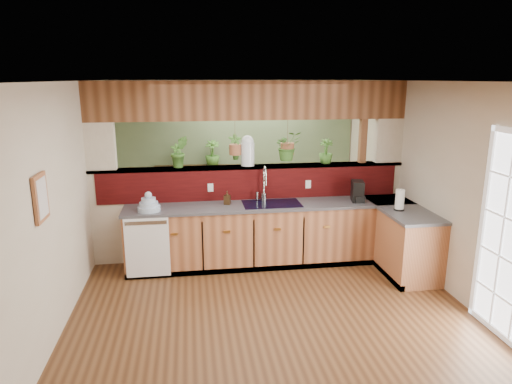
{
  "coord_description": "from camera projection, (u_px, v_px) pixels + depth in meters",
  "views": [
    {
      "loc": [
        -0.88,
        -5.17,
        2.64
      ],
      "look_at": [
        -0.02,
        0.7,
        1.15
      ],
      "focal_mm": 32.0,
      "sensor_mm": 36.0,
      "label": 1
    }
  ],
  "objects": [
    {
      "name": "paper_towel",
      "position": [
        400.0,
        200.0,
        6.13
      ],
      "size": [
        0.14,
        0.14,
        0.3
      ],
      "color": "black",
      "rests_on": "countertop"
    },
    {
      "name": "french_door",
      "position": [
        512.0,
        242.0,
        4.54
      ],
      "size": [
        0.06,
        1.02,
        2.16
      ],
      "primitive_type": "cube",
      "color": "white",
      "rests_on": "ground"
    },
    {
      "name": "sage_backwall",
      "position": [
        236.0,
        150.0,
        8.75
      ],
      "size": [
        4.55,
        0.02,
        2.55
      ],
      "primitive_type": "cube",
      "color": "#5C734F",
      "rests_on": "ground"
    },
    {
      "name": "shelving_console",
      "position": [
        198.0,
        194.0,
        8.61
      ],
      "size": [
        1.65,
        0.64,
        1.07
      ],
      "primitive_type": "cube",
      "rotation": [
        0.0,
        0.0,
        -0.14
      ],
      "color": "black",
      "rests_on": "ground"
    },
    {
      "name": "countertop",
      "position": [
        313.0,
        234.0,
        6.57
      ],
      "size": [
        4.14,
        1.52,
        0.9
      ],
      "color": "#945633",
      "rests_on": "ground"
    },
    {
      "name": "soap_dispenser",
      "position": [
        227.0,
        198.0,
        6.43
      ],
      "size": [
        0.11,
        0.11,
        0.19
      ],
      "primitive_type": "imported",
      "rotation": [
        0.0,
        0.0,
        -0.31
      ],
      "color": "#3C2916",
      "rests_on": "countertop"
    },
    {
      "name": "wall_front",
      "position": [
        396.0,
        384.0,
        2.05
      ],
      "size": [
        4.6,
        0.02,
        2.6
      ],
      "primitive_type": "cube",
      "color": "beige",
      "rests_on": "ground"
    },
    {
      "name": "shelf_plant_b",
      "position": [
        212.0,
        153.0,
        8.47
      ],
      "size": [
        0.29,
        0.29,
        0.48
      ],
      "primitive_type": "imported",
      "rotation": [
        0.0,
        0.0,
        -0.07
      ],
      "color": "#366523",
      "rests_on": "shelving_console"
    },
    {
      "name": "coffee_maker",
      "position": [
        358.0,
        192.0,
        6.57
      ],
      "size": [
        0.16,
        0.27,
        0.3
      ],
      "rotation": [
        0.0,
        0.0,
        -0.21
      ],
      "color": "black",
      "rests_on": "countertop"
    },
    {
      "name": "ground",
      "position": [
        265.0,
        294.0,
        5.72
      ],
      "size": [
        4.6,
        7.0,
        0.01
      ],
      "primitive_type": "cube",
      "color": "#513019",
      "rests_on": "ground"
    },
    {
      "name": "wall_left",
      "position": [
        63.0,
        201.0,
        5.08
      ],
      "size": [
        0.02,
        7.0,
        2.6
      ],
      "primitive_type": "cube",
      "color": "beige",
      "rests_on": "ground"
    },
    {
      "name": "hanging_plant_a",
      "position": [
        235.0,
        139.0,
        6.55
      ],
      "size": [
        0.21,
        0.18,
        0.5
      ],
      "color": "brown",
      "rests_on": "header_beam"
    },
    {
      "name": "shelf_plant_a",
      "position": [
        177.0,
        155.0,
        8.38
      ],
      "size": [
        0.27,
        0.22,
        0.44
      ],
      "primitive_type": "imported",
      "rotation": [
        0.0,
        0.0,
        0.34
      ],
      "color": "#366523",
      "rests_on": "shelving_console"
    },
    {
      "name": "dish_stack",
      "position": [
        149.0,
        205.0,
        6.1
      ],
      "size": [
        0.31,
        0.31,
        0.27
      ],
      "color": "#A7BBD7",
      "rests_on": "countertop"
    },
    {
      "name": "header_beam",
      "position": [
        251.0,
        101.0,
        6.45
      ],
      "size": [
        4.6,
        0.15,
        0.55
      ],
      "primitive_type": "cube",
      "color": "brown",
      "rests_on": "ground"
    },
    {
      "name": "ceiling",
      "position": [
        267.0,
        81.0,
        5.09
      ],
      "size": [
        4.6,
        7.0,
        0.01
      ],
      "primitive_type": "cube",
      "color": "brown",
      "rests_on": "ground"
    },
    {
      "name": "floor_plant",
      "position": [
        310.0,
        205.0,
        8.45
      ],
      "size": [
        0.75,
        0.69,
        0.7
      ],
      "primitive_type": "imported",
      "rotation": [
        0.0,
        0.0,
        -0.28
      ],
      "color": "#366523",
      "rests_on": "ground"
    },
    {
      "name": "framed_print",
      "position": [
        41.0,
        198.0,
        4.26
      ],
      "size": [
        0.04,
        0.35,
        0.45
      ],
      "color": "#945633",
      "rests_on": "wall_left"
    },
    {
      "name": "dishwasher",
      "position": [
        147.0,
        247.0,
        6.04
      ],
      "size": [
        0.58,
        0.03,
        0.82
      ],
      "color": "white",
      "rests_on": "ground"
    },
    {
      "name": "faucet",
      "position": [
        264.0,
        182.0,
        6.54
      ],
      "size": [
        0.23,
        0.23,
        0.52
      ],
      "color": "#B7B7B2",
      "rests_on": "countertop"
    },
    {
      "name": "glass_jar",
      "position": [
        248.0,
        151.0,
        6.62
      ],
      "size": [
        0.2,
        0.2,
        0.44
      ],
      "color": "silver",
      "rests_on": "pass_through_ledge"
    },
    {
      "name": "pass_through_partition",
      "position": [
        253.0,
        179.0,
        6.73
      ],
      "size": [
        4.6,
        0.21,
        2.6
      ],
      "color": "beige",
      "rests_on": "ground"
    },
    {
      "name": "hanging_plant_b",
      "position": [
        288.0,
        133.0,
        6.65
      ],
      "size": [
        0.44,
        0.4,
        0.55
      ],
      "color": "brown",
      "rests_on": "header_beam"
    },
    {
      "name": "navy_sink",
      "position": [
        272.0,
        209.0,
        6.49
      ],
      "size": [
        0.82,
        0.5,
        0.18
      ],
      "color": "black",
      "rests_on": "countertop"
    },
    {
      "name": "wall_back",
      "position": [
        236.0,
        149.0,
        8.77
      ],
      "size": [
        4.6,
        0.02,
        2.6
      ],
      "primitive_type": "cube",
      "color": "beige",
      "rests_on": "ground"
    },
    {
      "name": "ledge_plant_left",
      "position": [
        180.0,
        152.0,
        6.48
      ],
      "size": [
        0.29,
        0.26,
        0.45
      ],
      "primitive_type": "imported",
      "rotation": [
        0.0,
        0.0,
        0.25
      ],
      "color": "#366523",
      "rests_on": "pass_through_ledge"
    },
    {
      "name": "ledge_plant_right",
      "position": [
        326.0,
        151.0,
        6.8
      ],
      "size": [
        0.24,
        0.24,
        0.37
      ],
      "primitive_type": "imported",
      "rotation": [
        0.0,
        0.0,
        -0.22
      ],
      "color": "#366523",
      "rests_on": "pass_through_ledge"
    },
    {
      "name": "pass_through_ledge",
      "position": [
        251.0,
        167.0,
        6.69
      ],
      "size": [
        4.6,
        0.21,
        0.04
      ],
      "primitive_type": "cube",
      "color": "brown",
      "rests_on": "ground"
    },
    {
      "name": "wall_right",
      "position": [
        446.0,
        187.0,
        5.73
      ],
      "size": [
        0.02,
        7.0,
        2.6
      ],
      "primitive_type": "cube",
      "color": "beige",
      "rests_on": "ground"
    }
  ]
}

